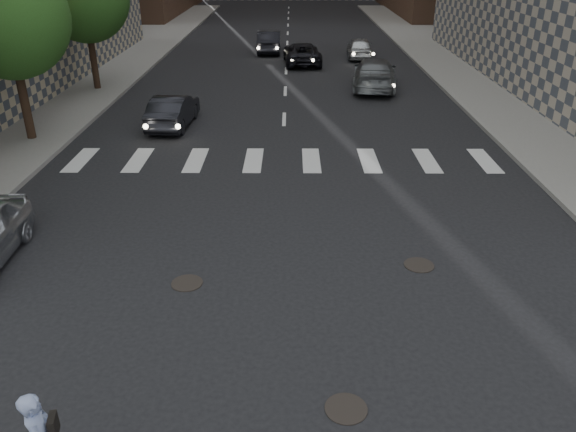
% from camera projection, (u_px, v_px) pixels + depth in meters
% --- Properties ---
extents(ground, '(160.00, 160.00, 0.00)m').
position_uv_depth(ground, '(276.00, 316.00, 11.33)').
color(ground, black).
rests_on(ground, ground).
extents(sidewalk_left, '(13.00, 80.00, 0.15)m').
position_uv_depth(sidewalk_left, '(9.00, 85.00, 29.33)').
color(sidewalk_left, gray).
rests_on(sidewalk_left, ground).
extents(sidewalk_right, '(13.00, 80.00, 0.15)m').
position_uv_depth(sidewalk_right, '(564.00, 85.00, 29.19)').
color(sidewalk_right, gray).
rests_on(sidewalk_right, ground).
extents(tree_b, '(4.20, 4.20, 6.60)m').
position_uv_depth(tree_b, '(9.00, 11.00, 19.34)').
color(tree_b, '#382619').
rests_on(tree_b, sidewalk_left).
extents(manhole_a, '(0.70, 0.70, 0.02)m').
position_uv_depth(manhole_a, '(346.00, 409.00, 9.08)').
color(manhole_a, black).
rests_on(manhole_a, ground).
extents(manhole_b, '(0.70, 0.70, 0.02)m').
position_uv_depth(manhole_b, '(187.00, 283.00, 12.41)').
color(manhole_b, black).
rests_on(manhole_b, ground).
extents(manhole_c, '(0.70, 0.70, 0.02)m').
position_uv_depth(manhole_c, '(419.00, 265.00, 13.11)').
color(manhole_c, black).
rests_on(manhole_c, ground).
extents(traffic_car_a, '(1.60, 3.98, 1.29)m').
position_uv_depth(traffic_car_a, '(173.00, 111.00, 22.75)').
color(traffic_car_a, black).
rests_on(traffic_car_a, ground).
extents(traffic_car_b, '(2.80, 5.45, 1.51)m').
position_uv_depth(traffic_car_b, '(375.00, 74.00, 28.56)').
color(traffic_car_b, slate).
rests_on(traffic_car_b, ground).
extents(traffic_car_c, '(2.40, 4.73, 1.28)m').
position_uv_depth(traffic_car_c, '(302.00, 53.00, 34.39)').
color(traffic_car_c, black).
rests_on(traffic_car_c, ground).
extents(traffic_car_d, '(1.78, 3.94, 1.31)m').
position_uv_depth(traffic_car_d, '(360.00, 48.00, 36.16)').
color(traffic_car_d, silver).
rests_on(traffic_car_d, ground).
extents(traffic_car_e, '(1.60, 4.38, 1.43)m').
position_uv_depth(traffic_car_e, '(269.00, 42.00, 38.03)').
color(traffic_car_e, black).
rests_on(traffic_car_e, ground).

